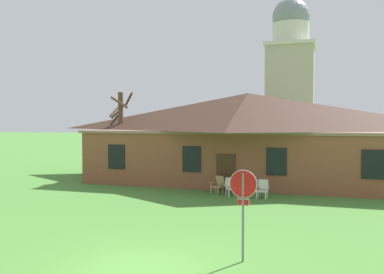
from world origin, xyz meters
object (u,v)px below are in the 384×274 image
object	(u,v)px
lawn_chair_near_door	(231,186)
stop_sign	(243,197)
lawn_chair_by_porch	(218,184)
lawn_chair_left_end	(246,184)
lawn_chair_middle	(263,189)

from	to	relation	value
lawn_chair_near_door	stop_sign	bearing A→B (deg)	-76.32
stop_sign	lawn_chair_by_porch	bearing A→B (deg)	107.24
lawn_chair_near_door	lawn_chair_left_end	distance (m)	1.21
lawn_chair_left_end	lawn_chair_middle	world-z (taller)	same
lawn_chair_near_door	lawn_chair_by_porch	bearing A→B (deg)	152.73
lawn_chair_left_end	lawn_chair_middle	size ratio (longest dim) A/B	1.00
stop_sign	lawn_chair_near_door	bearing A→B (deg)	103.68
stop_sign	lawn_chair_near_door	distance (m)	10.25
stop_sign	lawn_chair_left_end	world-z (taller)	stop_sign
lawn_chair_by_porch	lawn_chair_left_end	world-z (taller)	same
lawn_chair_left_end	lawn_chair_near_door	bearing A→B (deg)	-120.30
lawn_chair_by_porch	lawn_chair_middle	size ratio (longest dim) A/B	1.00
stop_sign	lawn_chair_left_end	distance (m)	11.14
lawn_chair_by_porch	stop_sign	bearing A→B (deg)	-72.76
stop_sign	lawn_chair_middle	size ratio (longest dim) A/B	2.74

